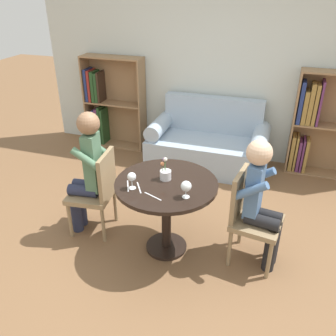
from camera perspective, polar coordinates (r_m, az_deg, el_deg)
name	(u,v)px	position (r m, az deg, el deg)	size (l,w,h in m)	color
ground_plane	(166,247)	(3.62, -0.25, -12.59)	(16.00, 16.00, 0.00)	brown
back_wall	(219,63)	(5.06, 8.18, 16.38)	(5.20, 0.05, 2.70)	silver
round_table	(166,197)	(3.26, -0.27, -4.60)	(0.93, 0.93, 0.75)	black
couch	(208,145)	(4.98, 6.46, 3.70)	(1.60, 0.80, 0.92)	#9EB2C6
bookshelf_left	(108,105)	(5.62, -9.63, 10.00)	(0.92, 0.28, 1.38)	#93704C
bookshelf_right	(319,125)	(5.05, 23.03, 6.37)	(0.92, 0.28, 1.38)	#93704C
chair_left	(97,189)	(3.64, -11.29, -3.37)	(0.46, 0.46, 0.90)	#937A56
chair_right	(250,214)	(3.29, 12.97, -7.25)	(0.48, 0.48, 0.90)	#937A56
person_left	(87,170)	(3.56, -12.90, -0.39)	(0.44, 0.37, 1.31)	#282D47
person_right	(262,201)	(3.18, 14.78, -5.15)	(0.45, 0.38, 1.22)	black
wine_glass_left	(132,177)	(3.06, -5.84, -1.49)	(0.08, 0.08, 0.15)	white
wine_glass_right	(186,187)	(2.93, 2.93, -3.01)	(0.09, 0.09, 0.15)	white
flower_vase	(165,173)	(3.20, -0.43, -0.82)	(0.10, 0.10, 0.22)	silver
knife_left_setting	(128,186)	(3.14, -6.45, -2.88)	(0.09, 0.18, 0.00)	silver
fork_left_setting	(139,188)	(3.11, -4.67, -3.15)	(0.11, 0.17, 0.00)	silver
knife_right_setting	(153,196)	(2.99, -2.45, -4.55)	(0.18, 0.08, 0.00)	silver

